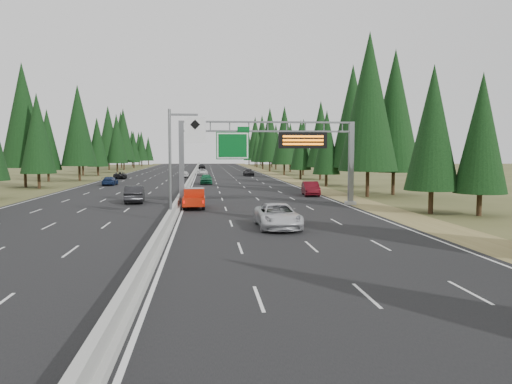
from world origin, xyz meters
TOP-DOWN VIEW (x-y plane):
  - ground at (0.00, 0.00)m, footprint 400.00×400.00m
  - road at (0.00, 80.00)m, footprint 32.00×260.00m
  - shoulder_right at (17.80, 80.00)m, footprint 3.60×260.00m
  - shoulder_left at (-17.80, 80.00)m, footprint 3.60×260.00m
  - median_barrier at (0.00, 80.00)m, footprint 0.70×260.00m
  - sign_gantry at (8.92, 34.88)m, footprint 16.75×0.98m
  - hov_sign_pole at (0.58, 24.97)m, footprint 2.80×0.50m
  - tree_row_right at (22.19, 70.37)m, footprint 11.45×240.28m
  - tree_row_left at (-22.14, 73.58)m, footprint 11.78×237.69m
  - silver_minivan at (7.17, 21.05)m, footprint 2.70×5.77m
  - red_pickup at (1.50, 33.81)m, footprint 1.88×5.26m
  - car_ahead_green at (2.64, 67.27)m, footprint 1.91×4.70m
  - car_ahead_dkred at (14.50, 45.00)m, footprint 2.12×4.99m
  - car_ahead_dkgrey at (11.56, 93.19)m, footprint 2.13×5.02m
  - car_ahead_white at (1.90, 98.62)m, footprint 2.32×4.80m
  - car_ahead_far at (1.50, 139.30)m, footprint 2.26×4.67m
  - car_onc_near at (-4.44, 38.92)m, footprint 2.15×5.15m
  - car_onc_blue at (-11.80, 65.86)m, footprint 1.86×4.51m
  - car_onc_white at (-1.50, 87.37)m, footprint 1.63×3.98m
  - car_onc_far at (-13.38, 84.65)m, footprint 2.65×5.03m

SIDE VIEW (x-z plane):
  - ground at x=0.00m, z-range 0.00..0.00m
  - shoulder_right at x=17.80m, z-range 0.00..0.06m
  - shoulder_left at x=-17.80m, z-range 0.00..0.06m
  - road at x=0.00m, z-range 0.00..0.08m
  - median_barrier at x=0.00m, z-range -0.01..0.84m
  - car_onc_blue at x=-11.80m, z-range 0.08..1.39m
  - car_ahead_white at x=1.90m, z-range 0.08..1.40m
  - car_onc_far at x=-13.38m, z-range 0.08..1.43m
  - car_onc_white at x=-1.50m, z-range 0.08..1.43m
  - car_ahead_dkgrey at x=11.56m, z-range 0.08..1.53m
  - car_ahead_far at x=1.50m, z-range 0.08..1.62m
  - car_ahead_green at x=2.64m, z-range 0.08..1.68m
  - silver_minivan at x=7.17m, z-range 0.08..1.68m
  - car_ahead_dkred at x=14.50m, z-range 0.08..1.68m
  - car_onc_near at x=-4.44m, z-range 0.08..1.74m
  - red_pickup at x=1.50m, z-range 0.17..1.89m
  - hov_sign_pole at x=0.58m, z-range 0.72..8.72m
  - sign_gantry at x=8.92m, z-range 1.37..9.17m
  - tree_row_left at x=-22.14m, z-range -0.37..17.89m
  - tree_row_right at x=22.19m, z-range -0.23..18.47m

